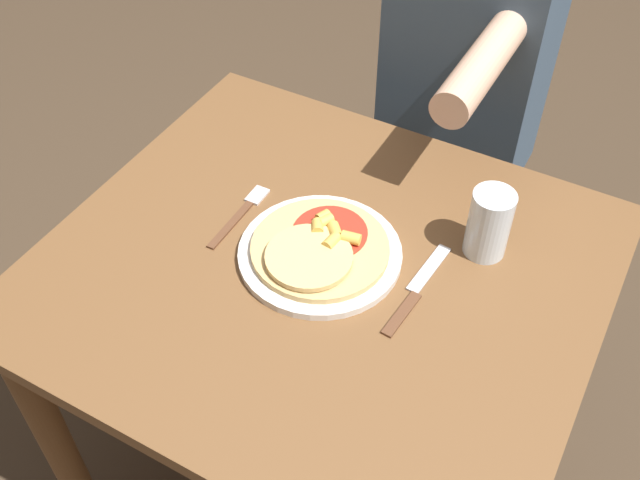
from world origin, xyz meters
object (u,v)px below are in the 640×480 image
Objects in this scene: pizza at (319,248)px; fork at (242,212)px; plate at (320,254)px; drinking_glass at (489,224)px; person_diner at (466,76)px; dining_table at (321,313)px; knife at (416,290)px.

pizza reaches higher than fork.
fork is (-0.17, 0.02, -0.00)m from plate.
drinking_glass is 0.53m from person_diner.
drinking_glass is (0.41, 0.12, 0.06)m from fork.
dining_table is at bearing -12.55° from fork.
drinking_glass is (0.23, 0.17, 0.19)m from dining_table.
plate is 1.19× the size of pizza.
drinking_glass is at bearing 65.84° from knife.
drinking_glass reaches higher than fork.
person_diner is at bearing 114.41° from drinking_glass.
knife is (0.35, -0.02, 0.00)m from fork.
dining_table is 4.11× the size of knife.
knife is at bearing 8.25° from dining_table.
plate is at bearing -177.65° from knife.
pizza is 1.34× the size of fork.
person_diner is at bearing 71.96° from fork.
person_diner is at bearing 88.08° from pizza.
pizza is at bearing -147.19° from drinking_glass.
plate is 0.17m from knife.
dining_table is 0.21m from knife.
dining_table is 7.23× the size of drinking_glass.
knife is (0.17, 0.01, -0.02)m from pizza.
dining_table is 5.19× the size of fork.
drinking_glass reaches higher than dining_table.
pizza is 1.86× the size of drinking_glass.
plate is at bearing -8.09° from fork.
person_diner is (0.01, 0.64, 0.13)m from dining_table.
drinking_glass is (0.24, 0.15, 0.06)m from plate.
knife is 0.17× the size of person_diner.
plate is 0.18m from fork.
dining_table is at bearing -143.88° from drinking_glass.
person_diner is (0.02, 0.62, -0.00)m from plate.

